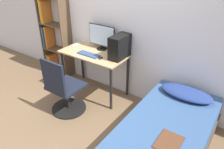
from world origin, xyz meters
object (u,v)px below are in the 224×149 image
at_px(bed, 163,142).
at_px(pc_tower, 120,47).
at_px(keyboard, 89,54).
at_px(bookshelf, 52,37).
at_px(office_chair, 64,92).
at_px(monitor, 101,37).

bearing_deg(bed, pc_tower, 145.90).
bearing_deg(pc_tower, keyboard, -156.22).
height_order(bookshelf, office_chair, bookshelf).
relative_size(keyboard, pc_tower, 1.03).
height_order(bookshelf, keyboard, bookshelf).
relative_size(bed, monitor, 3.78).
height_order(office_chair, pc_tower, pc_tower).
xyz_separation_m(bookshelf, pc_tower, (1.66, -0.08, 0.19)).
relative_size(bookshelf, keyboard, 3.93).
relative_size(bookshelf, pc_tower, 4.04).
height_order(bookshelf, bed, bookshelf).
xyz_separation_m(bed, monitor, (-1.57, 0.88, 0.76)).
height_order(monitor, keyboard, monitor).
relative_size(bookshelf, monitor, 3.01).
xyz_separation_m(bed, pc_tower, (-1.13, 0.76, 0.71)).
relative_size(monitor, keyboard, 1.31).
xyz_separation_m(office_chair, keyboard, (0.02, 0.59, 0.43)).
bearing_deg(pc_tower, monitor, 165.55).
distance_m(monitor, pc_tower, 0.46).
bearing_deg(monitor, bookshelf, -178.27).
bearing_deg(pc_tower, bookshelf, 177.35).
distance_m(bed, keyboard, 1.78).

